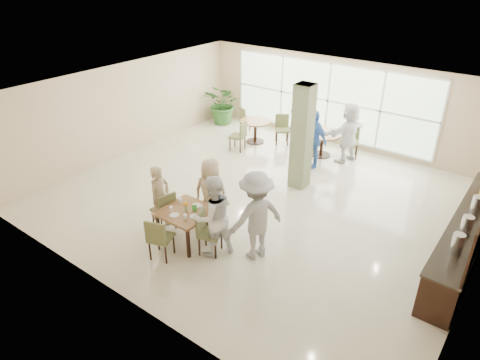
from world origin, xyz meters
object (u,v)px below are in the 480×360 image
Objects in this scene: main_table at (186,214)px; teen_standing at (256,216)px; round_table_left at (255,126)px; buffet_counter at (468,235)px; adult_a at (313,139)px; adult_standing at (299,120)px; round_table_right at (322,138)px; potted_plant at (224,104)px; adult_b at (349,133)px; teen_left at (160,198)px; teen_far at (211,193)px; teen_right at (213,216)px.

teen_standing reaches higher than main_table.
main_table is 1.02× the size of round_table_left.
buffet_counter is 5.02m from adult_a.
main_table is at bearing 86.02° from adult_standing.
main_table is 4.95m from adult_a.
potted_plant reaches higher than round_table_right.
adult_b is (3.06, 0.44, 0.36)m from round_table_left.
adult_b is (1.85, 5.87, 0.15)m from teen_left.
teen_far reaches higher than round_table_left.
round_table_left is (-2.04, 5.47, -0.11)m from main_table.
round_table_right is at bearing -5.58° from potted_plant.
teen_right is at bearing -84.97° from round_table_right.
adult_standing is at bearing 160.83° from round_table_right.
adult_standing is at bearing -141.30° from teen_right.
round_table_left is 0.59× the size of adult_a.
main_table is 0.70× the size of potted_plant.
adult_a reaches higher than teen_left.
teen_standing is at bearing 148.92° from teen_far.
main_table is 0.62× the size of adult_standing.
adult_standing is at bearing 97.61° from main_table.
teen_left is at bearing -87.66° from adult_a.
teen_standing is (3.53, -5.02, 0.41)m from round_table_left.
adult_a reaches higher than teen_far.
buffet_counter is at bearing 149.66° from teen_right.
teen_far is at bearing -53.60° from potted_plant.
adult_a is 1.72m from adult_standing.
round_table_right is 5.52m from buffet_counter.
adult_standing reaches higher than round_table_right.
round_table_right is at bearing -143.38° from teen_standing.
main_table is 0.54× the size of teen_standing.
buffet_counter is 4.93m from adult_b.
buffet_counter is 3.18× the size of potted_plant.
round_table_right is at bearing 87.70° from main_table.
adult_b is 1.09× the size of adult_standing.
buffet_counter is 9.53m from potted_plant.
buffet_counter is 6.63m from adult_standing.
buffet_counter is 2.62× the size of teen_right.
round_table_right is 5.03m from teen_far.
teen_left is at bearing 78.36° from adult_standing.
teen_right is at bearing -52.76° from potted_plant.
round_table_right is at bearing -110.34° from teen_far.
round_table_left is 0.57× the size of teen_right.
teen_left is at bearing -62.98° from potted_plant.
adult_standing is (-1.06, 0.37, 0.24)m from round_table_right.
teen_standing is (1.47, -0.35, 0.13)m from teen_far.
teen_left is at bearing 177.08° from main_table.
main_table is 5.82m from round_table_right.
teen_standing is at bearing -46.53° from potted_plant.
adult_b is at bearing -21.53° from teen_left.
main_table is 5.80m from buffet_counter.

